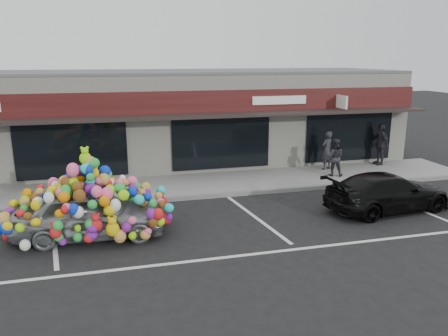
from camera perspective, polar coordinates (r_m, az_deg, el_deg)
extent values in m
plane|color=black|center=(13.13, -7.33, -7.82)|extent=(90.00, 90.00, 0.00)
cube|color=silver|center=(20.84, -10.49, 6.29)|extent=(24.00, 6.00, 4.20)
cube|color=#59595B|center=(20.66, -10.77, 12.20)|extent=(24.00, 6.00, 0.12)
cube|color=black|center=(17.66, -9.91, 8.34)|extent=(24.00, 0.18, 0.90)
cube|color=black|center=(17.21, -9.69, 6.52)|extent=(24.00, 1.20, 0.10)
cube|color=white|center=(19.65, 15.06, 8.36)|extent=(0.08, 0.95, 0.55)
cube|color=white|center=(18.80, 7.27, 8.79)|extent=(2.40, 0.04, 0.35)
cube|color=black|center=(17.98, -19.26, 2.37)|extent=(4.20, 0.12, 2.30)
cube|color=black|center=(18.44, -0.35, 3.46)|extent=(4.20, 0.12, 2.30)
cube|color=black|center=(20.70, 16.02, 4.10)|extent=(4.20, 0.12, 2.30)
cube|color=gray|center=(16.87, -9.06, -2.57)|extent=(26.00, 3.00, 0.15)
cube|color=slate|center=(15.44, -8.52, -4.14)|extent=(26.00, 0.18, 0.16)
cube|color=silver|center=(13.37, -21.33, -8.30)|extent=(0.73, 4.37, 0.01)
cube|color=silver|center=(13.89, 4.16, -6.46)|extent=(0.73, 4.37, 0.01)
cube|color=silver|center=(16.35, 22.47, -4.32)|extent=(0.73, 4.37, 0.01)
cube|color=silver|center=(11.47, 4.32, -11.10)|extent=(14.00, 0.12, 0.01)
imported|color=#ACAFB7|center=(12.76, -17.07, -5.65)|extent=(1.92, 4.22, 1.40)
ellipsoid|color=red|center=(12.41, -17.48, -0.30)|extent=(1.35, 1.81, 1.05)
sphere|color=#E3C802|center=(12.51, -10.59, -4.10)|extent=(0.34, 0.34, 0.34)
sphere|color=#0807EE|center=(11.94, -14.29, -7.63)|extent=(0.36, 0.36, 0.36)
sphere|color=green|center=(13.71, -20.24, -4.98)|extent=(0.30, 0.30, 0.30)
sphere|color=pink|center=(12.30, -17.64, 1.84)|extent=(0.32, 0.32, 0.32)
sphere|color=orange|center=(12.88, -22.66, -4.41)|extent=(0.30, 0.30, 0.30)
imported|color=black|center=(15.28, 20.62, -2.96)|extent=(2.19, 4.47, 1.25)
imported|color=black|center=(19.43, 13.28, 2.25)|extent=(0.72, 0.62, 1.68)
imported|color=black|center=(18.47, 14.23, 1.36)|extent=(0.93, 0.85, 1.54)
imported|color=black|center=(21.00, 19.73, 2.93)|extent=(1.11, 0.50, 1.87)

